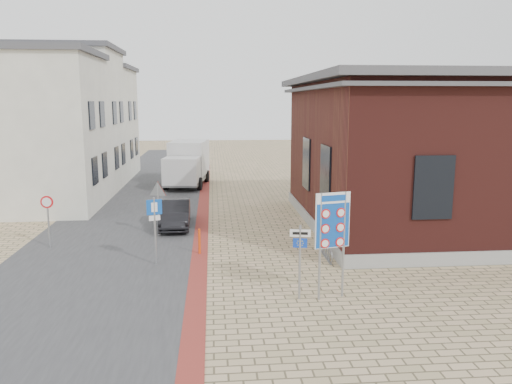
{
  "coord_description": "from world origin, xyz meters",
  "views": [
    {
      "loc": [
        -1.46,
        -15.11,
        5.67
      ],
      "look_at": [
        0.21,
        3.95,
        2.2
      ],
      "focal_mm": 35.0,
      "sensor_mm": 36.0,
      "label": 1
    }
  ],
  "objects": [
    {
      "name": "curb_strip",
      "position": [
        -2.0,
        10.0,
        0.01
      ],
      "size": [
        0.6,
        40.0,
        0.02
      ],
      "primitive_type": "cube",
      "color": "maroon",
      "rests_on": "ground"
    },
    {
      "name": "sedan",
      "position": [
        -3.2,
        7.41,
        0.61
      ],
      "size": [
        1.39,
        3.75,
        1.23
      ],
      "primitive_type": "imported",
      "rotation": [
        0.0,
        0.0,
        0.03
      ],
      "color": "black",
      "rests_on": "ground"
    },
    {
      "name": "parking_sign",
      "position": [
        -3.5,
        2.0,
        1.64
      ],
      "size": [
        0.52,
        0.19,
        2.42
      ],
      "rotation": [
        0.0,
        0.0,
        0.3
      ],
      "color": "gray",
      "rests_on": "ground"
    },
    {
      "name": "bike_rack",
      "position": [
        2.65,
        2.2,
        0.26
      ],
      "size": [
        0.08,
        1.8,
        0.6
      ],
      "color": "slate",
      "rests_on": "ground"
    },
    {
      "name": "box_truck",
      "position": [
        -3.18,
        19.03,
        1.55
      ],
      "size": [
        3.0,
        5.97,
        3.0
      ],
      "rotation": [
        0.0,
        0.0,
        -0.13
      ],
      "color": "slate",
      "rests_on": "ground"
    },
    {
      "name": "road_strip",
      "position": [
        -5.5,
        15.0,
        0.01
      ],
      "size": [
        7.0,
        60.0,
        0.02
      ],
      "primitive_type": "cube",
      "color": "#38383A",
      "rests_on": "ground"
    },
    {
      "name": "ground",
      "position": [
        0.0,
        0.0,
        0.0
      ],
      "size": [
        120.0,
        120.0,
        0.0
      ],
      "primitive_type": "plane",
      "color": "tan",
      "rests_on": "ground"
    },
    {
      "name": "bollard",
      "position": [
        -2.0,
        3.13,
        0.49
      ],
      "size": [
        0.11,
        0.11,
        0.98
      ],
      "primitive_type": "cylinder",
      "rotation": [
        0.0,
        0.0,
        0.35
      ],
      "color": "#DF420B",
      "rests_on": "ground"
    },
    {
      "name": "townhouse_far",
      "position": [
        -10.99,
        24.0,
        4.17
      ],
      "size": [
        7.4,
        6.4,
        8.3
      ],
      "color": "beige",
      "rests_on": "ground"
    },
    {
      "name": "townhouse_mid",
      "position": [
        -10.99,
        18.0,
        4.57
      ],
      "size": [
        7.4,
        6.4,
        9.1
      ],
      "color": "beige",
      "rests_on": "ground"
    },
    {
      "name": "essen_sign",
      "position": [
        1.0,
        -1.5,
        1.45
      ],
      "size": [
        0.6,
        0.14,
        2.22
      ],
      "rotation": [
        0.0,
        0.0,
        -0.18
      ],
      "color": "gray",
      "rests_on": "ground"
    },
    {
      "name": "speed_sign",
      "position": [
        -7.9,
        4.5,
        1.37
      ],
      "size": [
        0.49,
        0.07,
        2.08
      ],
      "rotation": [
        0.0,
        0.0,
        -0.01
      ],
      "color": "gray",
      "rests_on": "ground"
    },
    {
      "name": "border_sign",
      "position": [
        1.93,
        -1.5,
        2.27
      ],
      "size": [
        1.06,
        0.3,
        3.15
      ],
      "rotation": [
        0.0,
        0.0,
        0.24
      ],
      "color": "gray",
      "rests_on": "ground"
    },
    {
      "name": "brick_building",
      "position": [
        8.99,
        7.0,
        3.49
      ],
      "size": [
        13.0,
        13.0,
        6.8
      ],
      "color": "gray",
      "rests_on": "ground"
    },
    {
      "name": "yield_sign",
      "position": [
        -3.8,
        6.0,
        1.75
      ],
      "size": [
        0.81,
        0.22,
        2.31
      ],
      "rotation": [
        0.0,
        0.0,
        -0.19
      ],
      "color": "gray",
      "rests_on": "ground"
    },
    {
      "name": "townhouse_near",
      "position": [
        -10.99,
        12.0,
        4.17
      ],
      "size": [
        7.4,
        6.4,
        8.3
      ],
      "color": "beige",
      "rests_on": "ground"
    }
  ]
}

